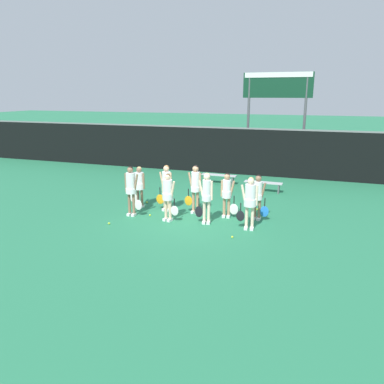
# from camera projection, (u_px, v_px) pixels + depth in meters

# --- Properties ---
(ground_plane) EXTENTS (140.00, 140.00, 0.00)m
(ground_plane) POSITION_uv_depth(u_px,v_px,m) (191.00, 218.00, 13.41)
(ground_plane) COLOR #26724C
(fence_windscreen) EXTENTS (60.00, 0.08, 2.56)m
(fence_windscreen) POSITION_uv_depth(u_px,v_px,m) (239.00, 151.00, 20.29)
(fence_windscreen) COLOR black
(fence_windscreen) RESTS_ON ground_plane
(scoreboard) EXTENTS (3.68, 0.15, 5.40)m
(scoreboard) POSITION_uv_depth(u_px,v_px,m) (277.00, 95.00, 20.03)
(scoreboard) COLOR #515156
(scoreboard) RESTS_ON ground_plane
(bench_courtside) EXTENTS (1.71, 0.42, 0.45)m
(bench_courtside) POSITION_uv_depth(u_px,v_px,m) (263.00, 183.00, 16.83)
(bench_courtside) COLOR #B2B2B7
(bench_courtside) RESTS_ON ground_plane
(bench_far) EXTENTS (1.73, 0.41, 0.45)m
(bench_far) POSITION_uv_depth(u_px,v_px,m) (219.00, 176.00, 18.40)
(bench_far) COLOR #B2B2B7
(bench_far) RESTS_ON ground_plane
(player_0) EXTENTS (0.65, 0.37, 1.82)m
(player_0) POSITION_uv_depth(u_px,v_px,m) (131.00, 187.00, 13.37)
(player_0) COLOR #8C664C
(player_0) RESTS_ON ground_plane
(player_1) EXTENTS (0.63, 0.37, 1.68)m
(player_1) POSITION_uv_depth(u_px,v_px,m) (168.00, 194.00, 12.83)
(player_1) COLOR beige
(player_1) RESTS_ON ground_plane
(player_2) EXTENTS (0.60, 0.33, 1.76)m
(player_2) POSITION_uv_depth(u_px,v_px,m) (206.00, 194.00, 12.55)
(player_2) COLOR beige
(player_2) RESTS_ON ground_plane
(player_3) EXTENTS (0.67, 0.40, 1.74)m
(player_3) POSITION_uv_depth(u_px,v_px,m) (250.00, 199.00, 12.00)
(player_3) COLOR beige
(player_3) RESTS_ON ground_plane
(player_4) EXTENTS (0.68, 0.39, 1.61)m
(player_4) POSITION_uv_depth(u_px,v_px,m) (139.00, 184.00, 14.40)
(player_4) COLOR #8C664C
(player_4) RESTS_ON ground_plane
(player_5) EXTENTS (0.66, 0.36, 1.75)m
(player_5) POSITION_uv_depth(u_px,v_px,m) (166.00, 184.00, 13.96)
(player_5) COLOR tan
(player_5) RESTS_ON ground_plane
(player_6) EXTENTS (0.64, 0.34, 1.80)m
(player_6) POSITION_uv_depth(u_px,v_px,m) (195.00, 185.00, 13.66)
(player_6) COLOR tan
(player_6) RESTS_ON ground_plane
(player_7) EXTENTS (0.64, 0.34, 1.61)m
(player_7) POSITION_uv_depth(u_px,v_px,m) (227.00, 192.00, 13.22)
(player_7) COLOR tan
(player_7) RESTS_ON ground_plane
(player_8) EXTENTS (0.62, 0.33, 1.61)m
(player_8) POSITION_uv_depth(u_px,v_px,m) (258.00, 194.00, 12.96)
(player_8) COLOR #8C664C
(player_8) RESTS_ON ground_plane
(tennis_ball_0) EXTENTS (0.07, 0.07, 0.07)m
(tennis_ball_0) POSITION_uv_depth(u_px,v_px,m) (257.00, 209.00, 14.25)
(tennis_ball_0) COLOR #CCE033
(tennis_ball_0) RESTS_ON ground_plane
(tennis_ball_1) EXTENTS (0.07, 0.07, 0.07)m
(tennis_ball_1) POSITION_uv_depth(u_px,v_px,m) (150.00, 215.00, 13.56)
(tennis_ball_1) COLOR #CCE033
(tennis_ball_1) RESTS_ON ground_plane
(tennis_ball_2) EXTENTS (0.07, 0.07, 0.07)m
(tennis_ball_2) POSITION_uv_depth(u_px,v_px,m) (147.00, 202.00, 15.17)
(tennis_ball_2) COLOR #CCE033
(tennis_ball_2) RESTS_ON ground_plane
(tennis_ball_3) EXTENTS (0.07, 0.07, 0.07)m
(tennis_ball_3) POSITION_uv_depth(u_px,v_px,m) (109.00, 223.00, 12.70)
(tennis_ball_3) COLOR #CCE033
(tennis_ball_3) RESTS_ON ground_plane
(tennis_ball_4) EXTENTS (0.07, 0.07, 0.07)m
(tennis_ball_4) POSITION_uv_depth(u_px,v_px,m) (232.00, 237.00, 11.50)
(tennis_ball_4) COLOR #CCE033
(tennis_ball_4) RESTS_ON ground_plane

